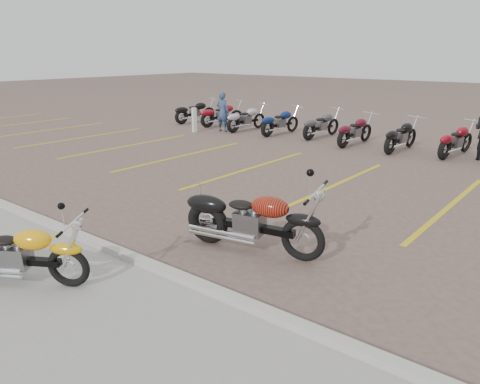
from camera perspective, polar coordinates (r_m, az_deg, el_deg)
The scene contains 8 objects.
ground at distance 8.65m, azimuth -0.83°, elevation -4.79°, with size 100.00×100.00×0.00m, color #735B52.
curb at distance 7.32m, azimuth -10.96°, elevation -8.73°, with size 60.00×0.18×0.12m, color #ADAAA3.
parking_stripes at distance 11.85m, azimuth 11.57°, elevation 0.85°, with size 38.00×5.50×0.01m, color gold, non-canonical shape.
yellow_cruiser at distance 7.31m, azimuth -25.61°, elevation -7.06°, with size 1.86×1.17×0.86m.
flame_cruiser at distance 7.64m, azimuth 1.23°, elevation -3.71°, with size 2.44×0.64×1.01m.
person_a at distance 19.55m, azimuth -2.13°, elevation 9.74°, with size 0.59×0.39×1.62m, color navy.
bollard at distance 19.48m, azimuth -5.60°, elevation 8.73°, with size 0.15×0.15×1.00m, color silver.
bg_bike_row at distance 17.33m, azimuth 14.19°, elevation 7.49°, with size 17.47×2.08×1.10m.
Camera 1 is at (5.13, -6.20, 3.16)m, focal length 35.00 mm.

